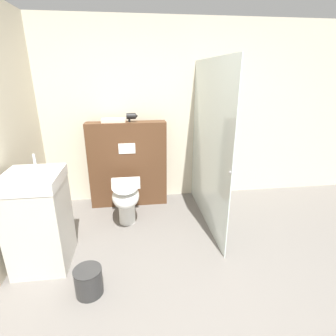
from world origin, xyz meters
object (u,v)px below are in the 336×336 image
at_px(hair_drier, 132,116).
at_px(toilet, 126,197).
at_px(waste_bin, 89,281).
at_px(sink_vanity, 39,220).

bearing_deg(hair_drier, toilet, -101.35).
bearing_deg(toilet, waste_bin, -106.08).
bearing_deg(sink_vanity, hair_drier, 51.95).
bearing_deg(toilet, hair_drier, 78.65).
xyz_separation_m(toilet, sink_vanity, (-0.80, -0.61, 0.11)).
bearing_deg(hair_drier, waste_bin, -104.48).
bearing_deg(hair_drier, sink_vanity, -128.05).
relative_size(hair_drier, waste_bin, 0.61).
relative_size(toilet, hair_drier, 3.97).
relative_size(toilet, sink_vanity, 0.54).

